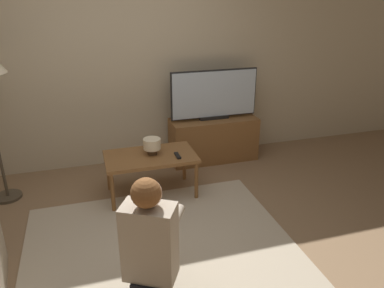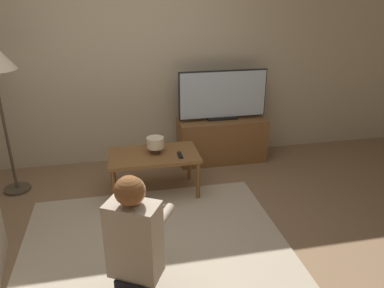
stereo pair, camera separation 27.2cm
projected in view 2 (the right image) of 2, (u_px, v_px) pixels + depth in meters
ground_plane at (156, 249)px, 3.18m from camera, size 10.00×10.00×0.00m
wall_back at (133, 57)px, 4.42m from camera, size 10.00×0.06×2.60m
rug at (156, 249)px, 3.17m from camera, size 2.25×1.94×0.02m
tv_stand at (222, 140)px, 4.75m from camera, size 1.09×0.40×0.55m
tv at (223, 95)px, 4.53m from camera, size 1.09×0.08×0.61m
coffee_table at (154, 158)px, 3.91m from camera, size 0.93×0.55×0.46m
person_kneeling at (134, 246)px, 2.43m from camera, size 0.60×0.80×0.99m
table_lamp at (155, 144)px, 3.88m from camera, size 0.18×0.18×0.17m
remote at (180, 155)px, 3.84m from camera, size 0.04×0.15×0.02m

